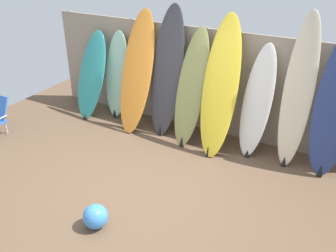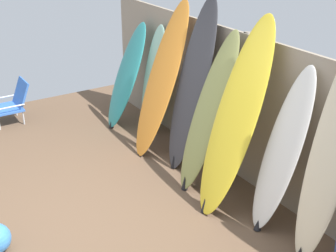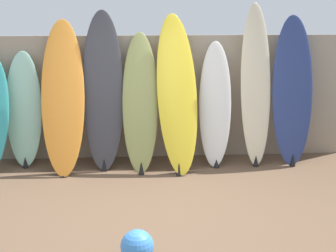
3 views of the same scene
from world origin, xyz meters
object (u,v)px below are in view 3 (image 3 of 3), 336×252
at_px(surfboard_olive_4, 140,103).
at_px(surfboard_yellow_5, 177,94).
at_px(surfboard_orange_2, 63,97).
at_px(surfboard_charcoal_3, 103,91).
at_px(beach_ball, 137,246).
at_px(surfboard_white_6, 215,104).
at_px(surfboard_seafoam_1, 24,110).
at_px(surfboard_navy_8, 292,91).
at_px(surfboard_cream_7, 256,86).

xyz_separation_m(surfboard_olive_4, surfboard_yellow_5, (0.50, -0.02, 0.12)).
relative_size(surfboard_orange_2, surfboard_olive_4, 1.09).
bearing_deg(surfboard_charcoal_3, beach_ball, -80.07).
distance_m(surfboard_charcoal_3, surfboard_olive_4, 0.54).
relative_size(surfboard_orange_2, surfboard_white_6, 1.18).
bearing_deg(surfboard_yellow_5, surfboard_olive_4, 177.24).
bearing_deg(surfboard_seafoam_1, surfboard_yellow_5, -6.32).
distance_m(surfboard_seafoam_1, beach_ball, 3.20).
bearing_deg(surfboard_orange_2, beach_ball, -68.41).
distance_m(surfboard_yellow_5, beach_ball, 2.69).
bearing_deg(surfboard_seafoam_1, surfboard_navy_8, -1.54).
xyz_separation_m(surfboard_charcoal_3, surfboard_navy_8, (2.66, -0.01, -0.03)).
relative_size(surfboard_seafoam_1, surfboard_white_6, 0.93).
height_order(surfboard_orange_2, beach_ball, surfboard_orange_2).
xyz_separation_m(surfboard_olive_4, beach_ball, (-0.05, -2.50, -0.77)).
distance_m(surfboard_orange_2, surfboard_charcoal_3, 0.55).
relative_size(surfboard_olive_4, beach_ball, 6.20).
distance_m(surfboard_seafoam_1, surfboard_olive_4, 1.64).
bearing_deg(surfboard_yellow_5, surfboard_charcoal_3, 172.11).
height_order(surfboard_orange_2, surfboard_olive_4, surfboard_orange_2).
bearing_deg(surfboard_olive_4, surfboard_charcoal_3, 167.17).
relative_size(surfboard_charcoal_3, surfboard_navy_8, 1.03).
height_order(surfboard_charcoal_3, surfboard_cream_7, surfboard_cream_7).
bearing_deg(surfboard_seafoam_1, surfboard_white_6, -1.69).
bearing_deg(beach_ball, surfboard_orange_2, 111.59).
relative_size(surfboard_yellow_5, surfboard_white_6, 1.22).
relative_size(surfboard_orange_2, beach_ball, 6.76).
distance_m(surfboard_orange_2, surfboard_navy_8, 3.19).
bearing_deg(surfboard_white_6, surfboard_navy_8, -1.18).
distance_m(surfboard_yellow_5, surfboard_cream_7, 1.13).
xyz_separation_m(surfboard_yellow_5, surfboard_cream_7, (1.12, 0.16, 0.07)).
bearing_deg(surfboard_white_6, surfboard_olive_4, -172.85).
bearing_deg(surfboard_seafoam_1, surfboard_cream_7, -1.31).
height_order(surfboard_cream_7, beach_ball, surfboard_cream_7).
relative_size(surfboard_charcoal_3, surfboard_olive_4, 1.16).
height_order(surfboard_white_6, beach_ball, surfboard_white_6).
xyz_separation_m(surfboard_orange_2, beach_ball, (0.99, -2.50, -0.86)).
bearing_deg(surfboard_yellow_5, surfboard_white_6, 15.82).
xyz_separation_m(surfboard_olive_4, surfboard_white_6, (1.05, 0.13, -0.07)).
bearing_deg(surfboard_charcoal_3, surfboard_yellow_5, -7.89).
xyz_separation_m(surfboard_charcoal_3, surfboard_cream_7, (2.13, 0.02, 0.05)).
height_order(surfboard_olive_4, surfboard_navy_8, surfboard_navy_8).
distance_m(surfboard_seafoam_1, surfboard_white_6, 2.68).
bearing_deg(surfboard_cream_7, surfboard_orange_2, -177.07).
distance_m(surfboard_olive_4, beach_ball, 2.61).
distance_m(surfboard_orange_2, beach_ball, 2.82).
bearing_deg(surfboard_yellow_5, beach_ball, -102.65).
bearing_deg(surfboard_white_6, surfboard_seafoam_1, 178.31).
bearing_deg(beach_ball, surfboard_seafoam_1, 120.14).
bearing_deg(surfboard_seafoam_1, surfboard_orange_2, -19.83).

